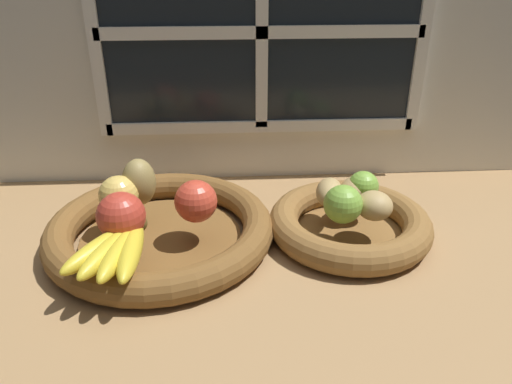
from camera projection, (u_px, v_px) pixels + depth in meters
ground_plane at (272, 253)px, 83.91cm from camera, size 140.00×90.00×3.00cm
back_wall at (261, 47)px, 97.23cm from camera, size 140.00×4.60×55.00cm
fruit_bowl_left at (161, 230)px, 83.33cm from camera, size 38.69×38.69×5.15cm
fruit_bowl_right at (349, 224)px, 85.06cm from camera, size 28.24×28.24×5.15cm
apple_golden_left at (119, 195)px, 81.62cm from camera, size 6.66×6.66×6.66cm
apple_red_front at (121, 216)px, 74.35cm from camera, size 7.54×7.54×7.54cm
apple_red_right at (196, 201)px, 79.27cm from camera, size 7.02×7.02×7.02cm
pear_brown at (139, 182)px, 84.10cm from camera, size 7.15×7.57×8.43cm
banana_bunch_front at (117, 248)px, 70.42cm from camera, size 11.47×16.90×3.13cm
potato_oblong at (329, 192)px, 84.99cm from camera, size 6.24×8.69×4.46cm
potato_small at (374, 206)px, 80.23cm from camera, size 8.47×8.48×4.83cm
potato_back at (357, 188)px, 86.65cm from camera, size 8.89×9.18×4.25cm
lime_near at (343, 204)px, 79.02cm from camera, size 6.39×6.39×6.39cm
lime_far at (363, 186)px, 85.99cm from camera, size 5.48×5.48×5.48cm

